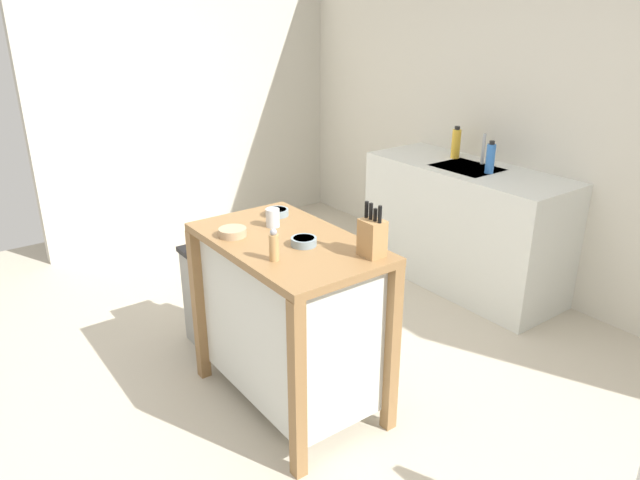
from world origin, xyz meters
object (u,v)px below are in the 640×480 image
(bowl_stoneware_deep, at_px, (277,212))
(bowl_ceramic_small, at_px, (304,241))
(kitchen_island, at_px, (288,314))
(knife_block, at_px, (372,237))
(trash_bin, at_px, (214,298))
(bowl_ceramic_wide, at_px, (233,232))
(sink_faucet, at_px, (483,149))
(bottle_spray_cleaner, at_px, (456,143))
(bottle_dish_soap, at_px, (490,158))
(drinking_cup, at_px, (273,218))
(pepper_grinder, at_px, (274,246))

(bowl_stoneware_deep, bearing_deg, bowl_ceramic_small, -16.29)
(kitchen_island, height_order, knife_block, knife_block)
(knife_block, height_order, trash_bin, knife_block)
(bowl_ceramic_wide, bearing_deg, sink_faucet, 96.36)
(kitchen_island, relative_size, bowl_ceramic_wide, 7.43)
(bottle_spray_cleaner, relative_size, bottle_dish_soap, 1.07)
(drinking_cup, height_order, bottle_spray_cleaner, bottle_spray_cleaner)
(bowl_ceramic_small, distance_m, bottle_spray_cleaner, 2.09)
(knife_block, bearing_deg, drinking_cup, -164.73)
(bowl_stoneware_deep, xyz_separation_m, drinking_cup, (0.13, -0.11, 0.03))
(kitchen_island, relative_size, knife_block, 4.09)
(sink_faucet, bearing_deg, bowl_ceramic_small, -74.45)
(sink_faucet, distance_m, bottle_spray_cleaner, 0.24)
(bowl_stoneware_deep, relative_size, trash_bin, 0.20)
(bowl_ceramic_small, bearing_deg, bottle_dish_soap, 101.19)
(bowl_stoneware_deep, height_order, pepper_grinder, pepper_grinder)
(drinking_cup, distance_m, pepper_grinder, 0.43)
(trash_bin, bearing_deg, bowl_stoneware_deep, 25.72)
(kitchen_island, distance_m, bottle_spray_cleaner, 2.14)
(bowl_ceramic_wide, bearing_deg, kitchen_island, 43.39)
(kitchen_island, distance_m, knife_block, 0.67)
(kitchen_island, bearing_deg, pepper_grinder, -46.24)
(knife_block, xyz_separation_m, bowl_ceramic_small, (-0.28, -0.18, -0.07))
(kitchen_island, relative_size, bowl_ceramic_small, 8.29)
(bowl_ceramic_small, height_order, trash_bin, bowl_ceramic_small)
(kitchen_island, xyz_separation_m, bottle_spray_cleaner, (-0.68, 1.97, 0.50))
(bowl_ceramic_small, relative_size, drinking_cup, 1.31)
(pepper_grinder, distance_m, bottle_spray_cleaner, 2.31)
(bowl_ceramic_small, height_order, drinking_cup, drinking_cup)
(knife_block, height_order, sink_faucet, knife_block)
(drinking_cup, relative_size, trash_bin, 0.15)
(bottle_spray_cleaner, distance_m, bottle_dish_soap, 0.45)
(bowl_ceramic_small, height_order, bowl_ceramic_wide, bowl_ceramic_wide)
(drinking_cup, relative_size, sink_faucet, 0.43)
(bowl_stoneware_deep, relative_size, drinking_cup, 1.32)
(bowl_ceramic_small, distance_m, sink_faucet, 2.04)
(bowl_ceramic_small, xyz_separation_m, bottle_dish_soap, (-0.36, 1.80, 0.06))
(bowl_stoneware_deep, bearing_deg, pepper_grinder, -33.79)
(bowl_ceramic_small, relative_size, bottle_dish_soap, 0.55)
(knife_block, bearing_deg, bottle_dish_soap, 111.41)
(bowl_stoneware_deep, bearing_deg, knife_block, 4.22)
(bowl_ceramic_small, distance_m, trash_bin, 1.07)
(bowl_ceramic_small, xyz_separation_m, trash_bin, (-0.85, -0.08, -0.63))
(knife_block, xyz_separation_m, sink_faucet, (-0.83, 1.79, -0.01))
(sink_faucet, bearing_deg, bottle_spray_cleaner, -174.54)
(bottle_spray_cleaner, bearing_deg, kitchen_island, -71.01)
(trash_bin, bearing_deg, drinking_cup, 10.11)
(knife_block, distance_m, bottle_spray_cleaner, 2.06)
(bowl_ceramic_wide, bearing_deg, bottle_spray_cleaner, 102.57)
(bowl_ceramic_small, bearing_deg, trash_bin, -174.67)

